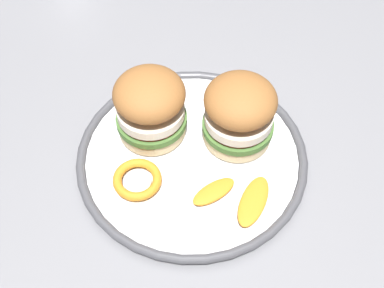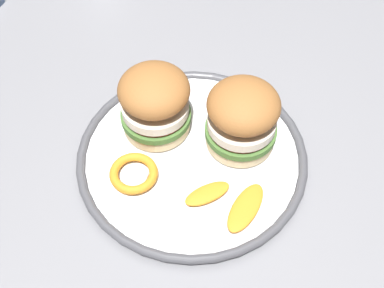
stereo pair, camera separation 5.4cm
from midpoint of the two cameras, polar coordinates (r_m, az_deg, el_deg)
The scene contains 7 objects.
dining_table at distance 0.83m, azimuth -1.93°, elevation -3.19°, with size 1.21×0.97×0.71m.
dinner_plate at distance 0.73m, azimuth -2.11°, elevation -1.53°, with size 0.31×0.31×0.02m.
sandwich_half_left at distance 0.71m, azimuth -6.63°, elevation 3.97°, with size 0.13×0.13×0.10m.
sandwich_half_right at distance 0.70m, azimuth 2.89°, elevation 3.30°, with size 0.13×0.13×0.10m.
orange_peel_curled at distance 0.70m, azimuth -8.05°, elevation -3.89°, with size 0.09×0.09×0.01m.
orange_peel_strip_long at distance 0.68m, azimuth 0.08°, elevation -5.20°, with size 0.03×0.06×0.01m.
orange_peel_strip_short at distance 0.68m, azimuth 4.30°, elevation -6.21°, with size 0.07×0.08×0.01m.
Camera 1 is at (0.40, -0.22, 1.31)m, focal length 50.11 mm.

